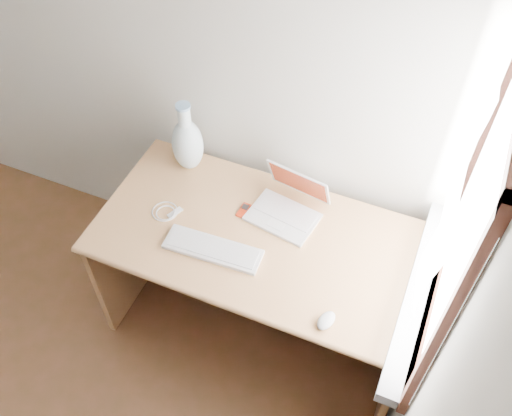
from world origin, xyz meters
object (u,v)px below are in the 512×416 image
at_px(desk, 268,252).
at_px(vase, 187,143).
at_px(laptop, 286,205).
at_px(external_keyboard, 213,249).

bearing_deg(desk, vase, 160.04).
bearing_deg(vase, laptop, -9.47).
height_order(laptop, vase, vase).
bearing_deg(external_keyboard, vase, 124.83).
bearing_deg(desk, laptop, 61.62).
relative_size(desk, laptop, 4.46).
height_order(desk, external_keyboard, external_keyboard).
bearing_deg(vase, external_keyboard, -52.11).
relative_size(laptop, vase, 0.87).
distance_m(desk, vase, 0.62).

